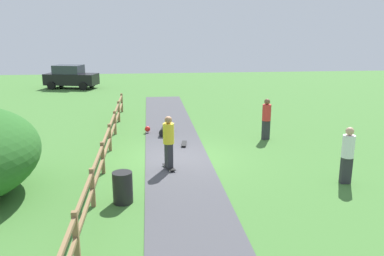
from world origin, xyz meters
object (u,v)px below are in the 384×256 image
at_px(skateboard_loose, 184,143).
at_px(parked_car_black, 71,77).
at_px(skater_fallen, 164,129).
at_px(trash_bin, 123,187).
at_px(skater_riding, 169,140).
at_px(bystander_white, 348,153).
at_px(bystander_red, 266,117).

relative_size(skateboard_loose, parked_car_black, 0.18).
relative_size(skater_fallen, skateboard_loose, 1.81).
xyz_separation_m(trash_bin, skater_riding, (1.43, 2.54, 0.62)).
xyz_separation_m(skater_riding, bystander_white, (5.48, -1.86, -0.06)).
height_order(bystander_white, parked_car_black, parked_car_black).
bearing_deg(bystander_white, bystander_red, 100.89).
bearing_deg(trash_bin, bystander_white, 5.57).
height_order(trash_bin, bystander_red, bystander_red).
bearing_deg(skater_riding, parked_car_black, 109.00).
height_order(skater_riding, bystander_red, skater_riding).
xyz_separation_m(bystander_white, bystander_red, (-1.01, 5.25, -0.00)).
height_order(skater_fallen, bystander_white, bystander_white).
bearing_deg(parked_car_black, trash_bin, -76.31).
bearing_deg(trash_bin, parked_car_black, 103.69).
bearing_deg(parked_car_black, skateboard_loose, -66.00).
bearing_deg(skater_fallen, trash_bin, -101.01).
bearing_deg(trash_bin, bystander_red, 45.13).
bearing_deg(bystander_white, parked_car_black, 119.37).
distance_m(skater_fallen, bystander_white, 8.73).
relative_size(trash_bin, skater_riding, 0.48).
relative_size(skater_fallen, bystander_red, 0.81).
xyz_separation_m(skater_riding, parked_car_black, (-6.99, 20.31, -0.11)).
relative_size(skater_riding, skateboard_loose, 2.29).
height_order(bystander_white, bystander_red, bystander_white).
relative_size(skater_fallen, parked_car_black, 0.33).
bearing_deg(parked_car_black, bystander_red, -55.87).
xyz_separation_m(skater_fallen, skateboard_loose, (0.77, -2.07, -0.11)).
distance_m(trash_bin, parked_car_black, 23.52).
bearing_deg(skateboard_loose, skater_riding, -105.58).
distance_m(trash_bin, skater_fallen, 7.58).
xyz_separation_m(trash_bin, skateboard_loose, (2.22, 5.37, -0.36)).
height_order(skater_riding, skateboard_loose, skater_riding).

